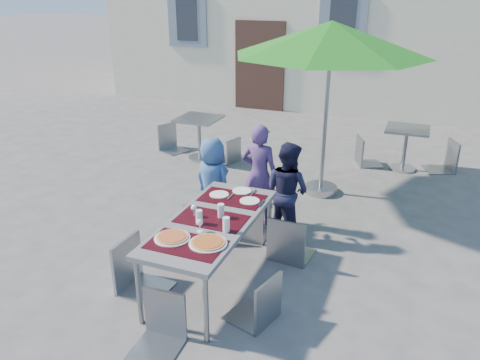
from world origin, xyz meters
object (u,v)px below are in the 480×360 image
at_px(bg_chair_l_0, 170,121).
at_px(patio_umbrella, 331,40).
at_px(pizza_near_right, 208,243).
at_px(chair_5, 158,292).
at_px(child_2, 287,191).
at_px(chair_2, 291,212).
at_px(bg_chair_r_0, 230,136).
at_px(child_1, 259,175).
at_px(bg_chair_l_1, 367,135).
at_px(cafe_table_1, 406,141).
at_px(cafe_table_0, 199,130).
at_px(chair_4, 260,272).
at_px(chair_0, 201,198).
at_px(pizza_near_left, 172,237).
at_px(chair_1, 250,203).
at_px(dining_table, 212,224).
at_px(chair_3, 133,236).
at_px(child_0, 213,182).
at_px(bg_chair_r_1, 449,138).

bearing_deg(bg_chair_l_0, patio_umbrella, -16.39).
bearing_deg(pizza_near_right, chair_5, -111.20).
height_order(child_2, chair_2, child_2).
distance_m(chair_2, bg_chair_r_0, 3.39).
distance_m(pizza_near_right, chair_2, 1.29).
bearing_deg(child_1, bg_chair_l_1, -108.64).
height_order(chair_5, patio_umbrella, patio_umbrella).
bearing_deg(bg_chair_l_1, bg_chair_r_0, -161.09).
bearing_deg(cafe_table_1, patio_umbrella, -126.51).
distance_m(child_1, cafe_table_0, 2.70).
bearing_deg(chair_4, chair_0, 134.17).
relative_size(pizza_near_left, chair_1, 0.39).
height_order(chair_5, bg_chair_l_1, bg_chair_l_1).
distance_m(dining_table, chair_2, 0.96).
relative_size(cafe_table_0, bg_chair_r_0, 0.92).
distance_m(chair_2, chair_3, 1.73).
bearing_deg(patio_umbrella, child_1, -113.80).
xyz_separation_m(child_0, child_1, (0.54, 0.28, 0.08)).
relative_size(child_1, bg_chair_l_0, 1.38).
bearing_deg(chair_1, bg_chair_l_1, 74.18).
bearing_deg(chair_1, cafe_table_0, 127.80).
xyz_separation_m(pizza_near_right, chair_4, (0.49, 0.05, -0.22)).
xyz_separation_m(child_2, bg_chair_l_1, (0.55, 3.03, -0.07)).
bearing_deg(bg_chair_r_1, chair_1, -122.89).
bearing_deg(chair_4, bg_chair_r_0, 116.52).
bearing_deg(chair_1, child_1, 97.87).
height_order(chair_1, chair_5, chair_5).
bearing_deg(chair_0, chair_5, -74.84).
height_order(chair_2, chair_3, chair_3).
bearing_deg(dining_table, chair_0, 122.93).
height_order(chair_3, chair_5, chair_3).
bearing_deg(child_1, bg_chair_r_0, -56.43).
height_order(child_0, patio_umbrella, patio_umbrella).
bearing_deg(dining_table, cafe_table_0, 118.30).
relative_size(child_0, cafe_table_0, 1.52).
bearing_deg(chair_5, bg_chair_l_0, 118.63).
height_order(chair_4, patio_umbrella, patio_umbrella).
bearing_deg(cafe_table_0, bg_chair_r_0, 3.90).
height_order(pizza_near_left, child_1, child_1).
bearing_deg(cafe_table_1, bg_chair_l_0, -172.47).
height_order(cafe_table_1, bg_chair_l_1, bg_chair_l_1).
relative_size(dining_table, bg_chair_r_1, 1.84).
bearing_deg(cafe_table_0, chair_1, -52.20).
distance_m(child_0, bg_chair_r_0, 2.40).
height_order(chair_1, bg_chair_l_0, bg_chair_l_0).
xyz_separation_m(child_0, chair_4, (1.24, -1.66, -0.05)).
relative_size(dining_table, bg_chair_l_0, 1.89).
bearing_deg(chair_2, patio_umbrella, 92.42).
distance_m(pizza_near_left, bg_chair_l_0, 4.88).
relative_size(pizza_near_left, bg_chair_r_0, 0.40).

